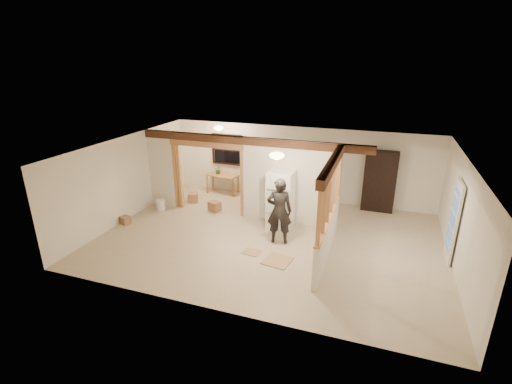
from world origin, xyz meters
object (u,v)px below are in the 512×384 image
at_px(woman, 279,211).
at_px(bookshelf, 379,181).
at_px(refrigerator, 281,200).
at_px(work_table, 223,184).
at_px(shop_vac, 171,190).

bearing_deg(woman, bookshelf, -138.71).
xyz_separation_m(refrigerator, work_table, (-2.74, 2.08, -0.50)).
bearing_deg(refrigerator, bookshelf, 40.46).
height_order(woman, bookshelf, bookshelf).
relative_size(woman, work_table, 1.63).
xyz_separation_m(work_table, shop_vac, (-1.52, -1.02, -0.06)).
xyz_separation_m(woman, work_table, (-2.97, 3.00, -0.55)).
height_order(woman, shop_vac, woman).
bearing_deg(work_table, shop_vac, -134.07).
height_order(refrigerator, shop_vac, refrigerator).
bearing_deg(work_table, refrigerator, -25.18).
relative_size(refrigerator, woman, 0.94).
bearing_deg(work_table, woman, -33.32).
xyz_separation_m(work_table, bookshelf, (5.34, 0.13, 0.63)).
height_order(work_table, shop_vac, work_table).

